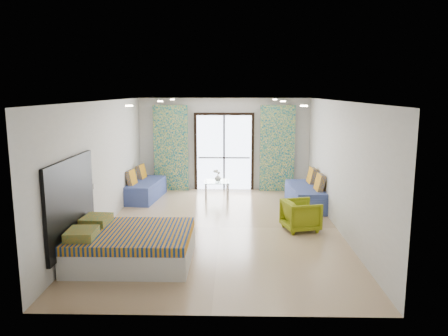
{
  "coord_description": "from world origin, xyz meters",
  "views": [
    {
      "loc": [
        0.28,
        -9.03,
        2.91
      ],
      "look_at": [
        0.06,
        0.86,
        1.15
      ],
      "focal_mm": 35.0,
      "sensor_mm": 36.0,
      "label": 1
    }
  ],
  "objects_px": {
    "armchair": "(301,214)",
    "bed": "(131,246)",
    "daybed_left": "(145,189)",
    "daybed_right": "(306,195)",
    "coffee_table": "(217,183)"
  },
  "relations": [
    {
      "from": "armchair",
      "to": "bed",
      "type": "bearing_deg",
      "value": 104.96
    },
    {
      "from": "daybed_left",
      "to": "armchair",
      "type": "distance_m",
      "value": 4.62
    },
    {
      "from": "daybed_left",
      "to": "daybed_right",
      "type": "xyz_separation_m",
      "value": [
        4.23,
        -0.67,
        0.01
      ]
    },
    {
      "from": "bed",
      "to": "armchair",
      "type": "bearing_deg",
      "value": 29.61
    },
    {
      "from": "coffee_table",
      "to": "daybed_right",
      "type": "bearing_deg",
      "value": -22.0
    },
    {
      "from": "daybed_left",
      "to": "coffee_table",
      "type": "xyz_separation_m",
      "value": [
        1.94,
        0.26,
        0.13
      ]
    },
    {
      "from": "daybed_left",
      "to": "armchair",
      "type": "relative_size",
      "value": 2.59
    },
    {
      "from": "bed",
      "to": "coffee_table",
      "type": "xyz_separation_m",
      "value": [
        1.3,
        4.67,
        0.11
      ]
    },
    {
      "from": "bed",
      "to": "armchair",
      "type": "height_order",
      "value": "armchair"
    },
    {
      "from": "daybed_right",
      "to": "armchair",
      "type": "bearing_deg",
      "value": -104.55
    },
    {
      "from": "bed",
      "to": "daybed_right",
      "type": "relative_size",
      "value": 1.06
    },
    {
      "from": "daybed_left",
      "to": "daybed_right",
      "type": "height_order",
      "value": "daybed_right"
    },
    {
      "from": "daybed_left",
      "to": "coffee_table",
      "type": "relative_size",
      "value": 2.33
    },
    {
      "from": "daybed_right",
      "to": "bed",
      "type": "bearing_deg",
      "value": -136.37
    },
    {
      "from": "coffee_table",
      "to": "armchair",
      "type": "bearing_deg",
      "value": -56.61
    }
  ]
}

